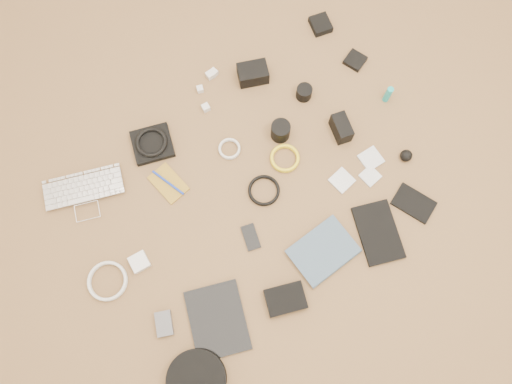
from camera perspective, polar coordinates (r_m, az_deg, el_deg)
laptop at (r=2.06m, az=-18.88°, el=-0.69°), size 0.37×0.31×0.02m
headphone_pouch at (r=2.06m, az=-11.76°, el=5.38°), size 0.20×0.19×0.03m
headphones at (r=2.04m, az=-11.88°, el=5.60°), size 0.16×0.16×0.02m
charger_a at (r=2.14m, az=-6.41°, el=11.61°), size 0.03×0.03×0.02m
charger_b at (r=2.16m, az=-5.27°, el=13.18°), size 0.03×0.03×0.03m
charger_c at (r=2.16m, az=-4.88°, el=13.43°), size 0.03×0.03×0.03m
charger_d at (r=2.09m, az=-5.75°, el=9.58°), size 0.03×0.03×0.03m
dslr_camera at (r=2.13m, az=-0.36°, el=13.39°), size 0.15×0.13×0.07m
lens_pouch at (r=2.30m, az=7.39°, el=18.45°), size 0.10×0.11×0.03m
notebook_olive at (r=2.01m, az=-9.98°, el=0.99°), size 0.12×0.16×0.01m
pen_blue at (r=2.00m, az=-10.02°, el=1.06°), size 0.06×0.15×0.01m
cable_white_a at (r=2.02m, az=-3.04°, el=4.90°), size 0.10×0.10×0.01m
lens_a at (r=2.01m, az=2.82°, el=7.00°), size 0.10×0.10×0.08m
lens_b at (r=2.11m, az=5.52°, el=11.25°), size 0.08×0.08×0.06m
card_reader at (r=2.23m, az=11.26°, el=14.54°), size 0.10×0.10×0.02m
power_brick at (r=1.95m, az=-13.18°, el=-7.80°), size 0.07×0.07×0.03m
cable_white_b at (r=1.98m, az=-16.56°, el=-9.74°), size 0.15×0.15×0.01m
cable_black at (r=1.97m, az=0.91°, el=0.13°), size 0.17×0.17×0.01m
cable_yellow at (r=2.01m, az=3.30°, el=3.81°), size 0.12×0.12×0.01m
flash at (r=2.05m, az=9.71°, el=7.22°), size 0.09×0.12×0.08m
lens_cleaner at (r=2.14m, az=14.84°, el=10.73°), size 0.03×0.03×0.09m
battery_charger at (r=1.91m, az=-10.46°, el=-14.58°), size 0.09×0.11×0.03m
tablet at (r=1.89m, az=-4.43°, el=-14.41°), size 0.28×0.31×0.01m
phone at (r=1.92m, az=-0.60°, el=-5.18°), size 0.08×0.11×0.01m
filter_case_left at (r=2.01m, az=9.78°, el=1.31°), size 0.09×0.09×0.01m
filter_case_mid at (r=2.03m, az=12.91°, el=1.79°), size 0.07×0.07×0.01m
filter_case_right at (r=2.06m, az=12.99°, el=3.72°), size 0.09×0.09×0.01m
air_blower at (r=2.08m, az=16.78°, el=4.00°), size 0.06×0.06×0.05m
headphone_case at (r=1.88m, az=-6.79°, el=-20.52°), size 0.23×0.23×0.06m
drive_case at (r=1.88m, az=3.39°, el=-12.12°), size 0.17×0.15×0.04m
paperback at (r=1.92m, az=9.34°, el=-8.77°), size 0.24×0.18×0.02m
notebook_black_a at (r=1.98m, az=13.78°, el=-4.53°), size 0.22×0.27×0.02m
notebook_black_b at (r=2.05m, az=17.58°, el=-1.23°), size 0.15×0.18×0.01m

